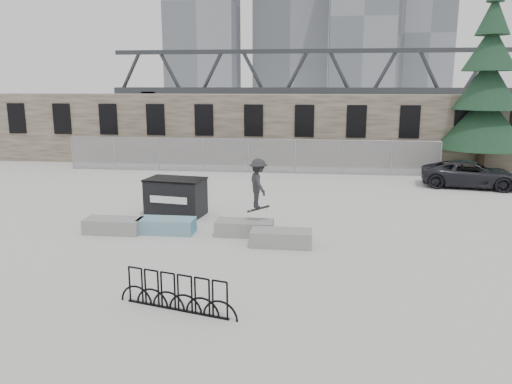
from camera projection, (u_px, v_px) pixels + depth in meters
ground at (201, 234)px, 17.60m from camera, size 120.00×120.00×0.00m
stone_wall at (256, 129)px, 32.87m from camera, size 36.00×2.58×4.50m
chainlink_fence at (249, 155)px, 29.50m from camera, size 22.06×0.06×2.02m
planter_far_left at (113, 225)px, 17.73m from camera, size 2.00×0.90×0.52m
planter_center_left at (166, 225)px, 17.72m from camera, size 2.00×0.90×0.52m
planter_center_right at (245, 227)px, 17.45m from camera, size 2.00×0.90×0.52m
planter_offset at (281, 237)px, 16.31m from camera, size 2.00×0.90×0.52m
dumpster at (176, 197)px, 20.00m from camera, size 2.47×1.72×1.50m
bike_rack at (176, 293)px, 11.61m from camera, size 3.05×0.86×0.90m
spruce_tree at (486, 95)px, 29.22m from camera, size 5.28×5.28×11.50m
skyline_towers at (295, 7)px, 104.25m from camera, size 58.00×28.00×48.00m
truss_bridge at (361, 91)px, 68.89m from camera, size 70.00×3.00×9.80m
suv at (471, 174)px, 25.41m from camera, size 5.16×3.07×1.34m
skateboarder at (258, 184)px, 17.23m from camera, size 1.04×1.29×1.89m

